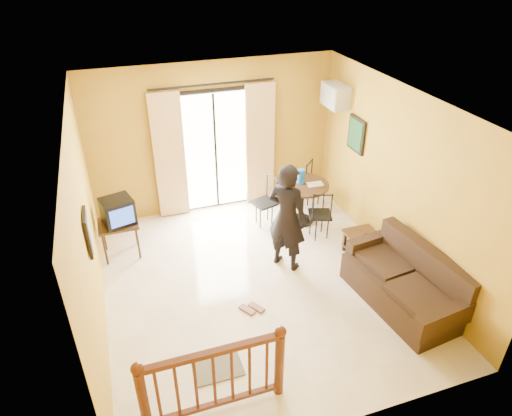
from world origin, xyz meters
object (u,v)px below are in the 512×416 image
object	(u,v)px
dining_table	(302,192)
television	(118,211)
sofa	(406,284)
standing_person	(287,218)
coffee_table	(369,248)

from	to	relation	value
dining_table	television	bearing A→B (deg)	-180.00
sofa	standing_person	world-z (taller)	standing_person
dining_table	coffee_table	bearing A→B (deg)	-70.66
dining_table	sofa	xyz separation A→B (m)	(0.53, -2.48, -0.28)
television	standing_person	size ratio (longest dim) A/B	0.32
television	standing_person	distance (m)	2.68
sofa	standing_person	bearing A→B (deg)	126.41
standing_person	television	bearing A→B (deg)	26.75
coffee_table	standing_person	xyz separation A→B (m)	(-1.28, 0.38, 0.62)
dining_table	sofa	size ratio (longest dim) A/B	0.47
television	standing_person	xyz separation A→B (m)	(2.44, -1.12, 0.06)
coffee_table	sofa	bearing A→B (deg)	-89.51
television	coffee_table	size ratio (longest dim) A/B	0.61
dining_table	sofa	world-z (taller)	sofa
dining_table	standing_person	distance (m)	1.38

